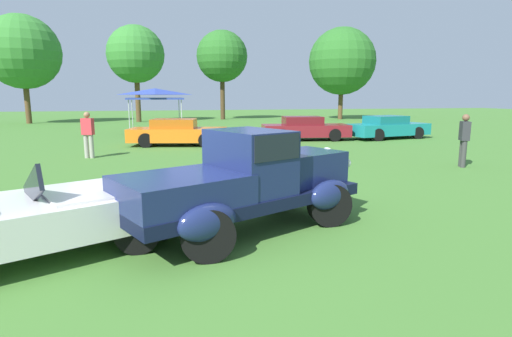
{
  "coord_description": "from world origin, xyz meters",
  "views": [
    {
      "loc": [
        -0.7,
        -6.71,
        2.25
      ],
      "look_at": [
        1.15,
        1.06,
        0.82
      ],
      "focal_mm": 28.46,
      "sensor_mm": 36.0,
      "label": 1
    }
  ],
  "objects_px": {
    "feature_pickup_truck": "(246,180)",
    "show_car_burgundy": "(305,129)",
    "spectator_near_truck": "(88,133)",
    "spectator_between_cars": "(464,139)",
    "neighbor_convertible": "(24,219)",
    "show_car_orange": "(177,133)",
    "show_car_teal": "(388,127)",
    "canopy_tent_left_field": "(155,93)"
  },
  "relations": [
    {
      "from": "show_car_burgundy",
      "to": "canopy_tent_left_field",
      "type": "distance_m",
      "value": 9.61
    },
    {
      "from": "show_car_teal",
      "to": "spectator_between_cars",
      "type": "bearing_deg",
      "value": -106.09
    },
    {
      "from": "show_car_teal",
      "to": "spectator_near_truck",
      "type": "bearing_deg",
      "value": -165.67
    },
    {
      "from": "feature_pickup_truck",
      "to": "neighbor_convertible",
      "type": "xyz_separation_m",
      "value": [
        -3.24,
        -0.49,
        -0.28
      ]
    },
    {
      "from": "spectator_near_truck",
      "to": "spectator_between_cars",
      "type": "xyz_separation_m",
      "value": [
        11.98,
        -4.81,
        0.0
      ]
    },
    {
      "from": "show_car_burgundy",
      "to": "spectator_near_truck",
      "type": "height_order",
      "value": "spectator_near_truck"
    },
    {
      "from": "neighbor_convertible",
      "to": "canopy_tent_left_field",
      "type": "height_order",
      "value": "canopy_tent_left_field"
    },
    {
      "from": "show_car_teal",
      "to": "spectator_near_truck",
      "type": "relative_size",
      "value": 2.79
    },
    {
      "from": "spectator_near_truck",
      "to": "canopy_tent_left_field",
      "type": "distance_m",
      "value": 10.14
    },
    {
      "from": "neighbor_convertible",
      "to": "show_car_orange",
      "type": "distance_m",
      "value": 13.24
    },
    {
      "from": "spectator_near_truck",
      "to": "feature_pickup_truck",
      "type": "bearing_deg",
      "value": -67.17
    },
    {
      "from": "neighbor_convertible",
      "to": "canopy_tent_left_field",
      "type": "relative_size",
      "value": 1.51
    },
    {
      "from": "show_car_burgundy",
      "to": "spectator_between_cars",
      "type": "height_order",
      "value": "spectator_between_cars"
    },
    {
      "from": "neighbor_convertible",
      "to": "show_car_teal",
      "type": "bearing_deg",
      "value": 44.45
    },
    {
      "from": "show_car_orange",
      "to": "show_car_teal",
      "type": "height_order",
      "value": "same"
    },
    {
      "from": "neighbor_convertible",
      "to": "show_car_orange",
      "type": "relative_size",
      "value": 1.05
    },
    {
      "from": "feature_pickup_truck",
      "to": "show_car_burgundy",
      "type": "xyz_separation_m",
      "value": [
        5.93,
        13.3,
        -0.26
      ]
    },
    {
      "from": "show_car_orange",
      "to": "spectator_between_cars",
      "type": "xyz_separation_m",
      "value": [
        8.64,
        -7.97,
        0.31
      ]
    },
    {
      "from": "feature_pickup_truck",
      "to": "show_car_teal",
      "type": "distance_m",
      "value": 16.72
    },
    {
      "from": "feature_pickup_truck",
      "to": "spectator_near_truck",
      "type": "xyz_separation_m",
      "value": [
        -3.92,
        9.31,
        0.05
      ]
    },
    {
      "from": "canopy_tent_left_field",
      "to": "feature_pickup_truck",
      "type": "bearing_deg",
      "value": -85.34
    },
    {
      "from": "neighbor_convertible",
      "to": "spectator_near_truck",
      "type": "xyz_separation_m",
      "value": [
        -0.68,
        9.8,
        0.33
      ]
    },
    {
      "from": "spectator_near_truck",
      "to": "canopy_tent_left_field",
      "type": "bearing_deg",
      "value": 76.33
    },
    {
      "from": "canopy_tent_left_field",
      "to": "show_car_orange",
      "type": "bearing_deg",
      "value": -81.63
    },
    {
      "from": "feature_pickup_truck",
      "to": "show_car_teal",
      "type": "bearing_deg",
      "value": 51.05
    },
    {
      "from": "neighbor_convertible",
      "to": "spectator_near_truck",
      "type": "distance_m",
      "value": 9.83
    },
    {
      "from": "show_car_orange",
      "to": "canopy_tent_left_field",
      "type": "height_order",
      "value": "canopy_tent_left_field"
    },
    {
      "from": "show_car_teal",
      "to": "neighbor_convertible",
      "type": "bearing_deg",
      "value": -135.55
    },
    {
      "from": "show_car_orange",
      "to": "spectator_near_truck",
      "type": "xyz_separation_m",
      "value": [
        -3.34,
        -3.16,
        0.31
      ]
    },
    {
      "from": "feature_pickup_truck",
      "to": "show_car_orange",
      "type": "xyz_separation_m",
      "value": [
        -0.59,
        12.48,
        -0.26
      ]
    },
    {
      "from": "show_car_orange",
      "to": "canopy_tent_left_field",
      "type": "bearing_deg",
      "value": 98.37
    },
    {
      "from": "spectator_near_truck",
      "to": "canopy_tent_left_field",
      "type": "relative_size",
      "value": 0.52
    },
    {
      "from": "spectator_between_cars",
      "to": "show_car_burgundy",
      "type": "bearing_deg",
      "value": 103.59
    },
    {
      "from": "feature_pickup_truck",
      "to": "spectator_between_cars",
      "type": "xyz_separation_m",
      "value": [
        8.06,
        4.5,
        0.05
      ]
    },
    {
      "from": "feature_pickup_truck",
      "to": "canopy_tent_left_field",
      "type": "bearing_deg",
      "value": 94.66
    },
    {
      "from": "show_car_teal",
      "to": "show_car_burgundy",
      "type": "bearing_deg",
      "value": 176.19
    },
    {
      "from": "show_car_orange",
      "to": "feature_pickup_truck",
      "type": "bearing_deg",
      "value": -87.31
    },
    {
      "from": "show_car_orange",
      "to": "spectator_between_cars",
      "type": "distance_m",
      "value": 11.76
    },
    {
      "from": "show_car_burgundy",
      "to": "canopy_tent_left_field",
      "type": "bearing_deg",
      "value": 142.46
    },
    {
      "from": "show_car_burgundy",
      "to": "spectator_near_truck",
      "type": "xyz_separation_m",
      "value": [
        -9.85,
        -3.99,
        0.31
      ]
    },
    {
      "from": "spectator_near_truck",
      "to": "spectator_between_cars",
      "type": "relative_size",
      "value": 1.0
    },
    {
      "from": "feature_pickup_truck",
      "to": "show_car_orange",
      "type": "distance_m",
      "value": 12.49
    }
  ]
}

